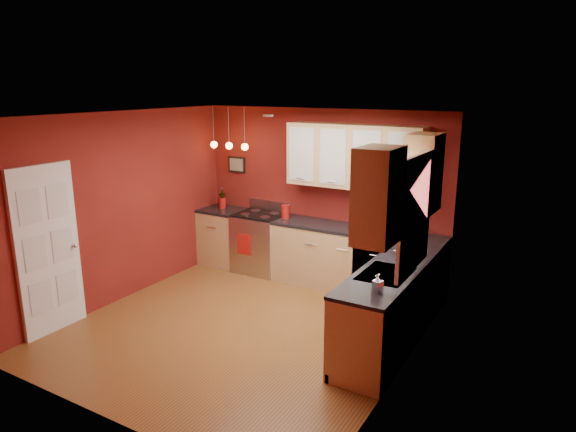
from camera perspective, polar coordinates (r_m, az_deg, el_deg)
The scene contains 27 objects.
floor at distance 6.57m, azimuth -4.94°, elevation -12.22°, with size 4.20×4.20×0.00m, color brown.
ceiling at distance 5.88m, azimuth -5.50°, elevation 11.06°, with size 4.00×4.20×0.02m, color white.
wall_back at distance 7.85m, azimuth 3.67°, elevation 2.35°, with size 4.00×0.02×2.60m, color maroon.
wall_front at distance 4.64m, azimuth -20.45°, elevation -7.23°, with size 4.00×0.02×2.60m, color maroon.
wall_left at distance 7.40m, azimuth -17.96°, elevation 0.93°, with size 0.02×4.20×2.60m, color maroon.
wall_right at distance 5.25m, azimuth 13.00°, elevation -4.17°, with size 0.02×4.20×2.60m, color maroon.
base_cabinets_back_left at distance 8.67m, azimuth -7.14°, elevation -2.37°, with size 0.70×0.60×0.90m, color tan.
base_cabinets_back_right at distance 7.53m, azimuth 7.53°, elevation -5.01°, with size 2.54×0.60×0.90m, color tan.
base_cabinets_right at distance 6.04m, azimuth 11.09°, elevation -10.20°, with size 0.60×2.10×0.90m, color tan.
counter_back_left at distance 8.54m, azimuth -7.23°, elevation 0.65°, with size 0.70×0.62×0.04m, color black.
counter_back_right at distance 7.39m, azimuth 7.65°, elevation -1.57°, with size 2.54×0.62×0.04m, color black.
counter_right at distance 5.86m, azimuth 11.31°, elevation -6.02°, with size 0.62×2.10×0.04m, color black.
gas_range at distance 8.25m, azimuth -3.09°, elevation -2.92°, with size 0.76×0.64×1.11m.
dishwasher_front at distance 7.15m, azimuth 9.37°, elevation -6.15°, with size 0.60×0.02×0.80m, color #ADACB1.
sink at distance 5.73m, azimuth 10.83°, elevation -6.54°, with size 0.50×0.70×0.33m.
window at distance 5.42m, azimuth 13.93°, elevation 0.66°, with size 0.06×1.02×1.22m.
door_left_wall at distance 6.74m, azimuth -25.13°, elevation -3.47°, with size 0.12×0.82×2.05m.
upper_cabinets_back at distance 7.34m, azimuth 7.35°, elevation 6.57°, with size 2.00×0.35×0.90m, color tan.
upper_cabinets_right at distance 5.43m, azimuth 12.66°, elevation 3.59°, with size 0.35×1.95×0.90m, color tan.
wall_picture at distance 8.56m, azimuth -5.72°, elevation 5.70°, with size 0.32×0.03×0.26m, color black.
pendant_lights at distance 8.19m, azimuth -6.56°, elevation 7.82°, with size 0.71×0.11×0.66m.
red_canister at distance 7.86m, azimuth -0.28°, elevation 0.48°, with size 0.14×0.14×0.21m.
red_vase at distance 8.59m, azimuth -7.30°, elevation 1.47°, with size 0.11×0.11×0.18m, color #A11411.
flowers at distance 8.55m, azimuth -7.33°, elevation 2.58°, with size 0.11×0.11×0.20m, color #A11411.
coffee_maker at distance 7.14m, azimuth 12.95°, elevation -1.23°, with size 0.19×0.18×0.25m.
soap_pump at distance 5.17m, azimuth 9.93°, elevation -7.41°, with size 0.09×0.09×0.19m, color silver.
dish_towel at distance 8.03m, azimuth -4.89°, elevation -3.16°, with size 0.24×0.02×0.33m, color #A11411.
Camera 1 is at (3.41, -4.78, 2.94)m, focal length 32.00 mm.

